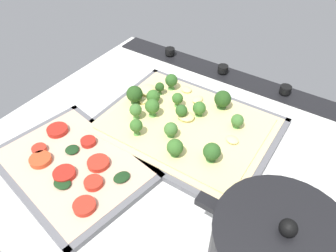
{
  "coord_description": "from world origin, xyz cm",
  "views": [
    {
      "loc": [
        -19.39,
        38.81,
        47.75
      ],
      "look_at": [
        6.9,
        -0.97,
        4.07
      ],
      "focal_mm": 33.75,
      "sensor_mm": 36.0,
      "label": 1
    }
  ],
  "objects_px": {
    "baking_tray_front": "(186,128)",
    "veggie_pizza_back": "(72,164)",
    "broccoli_pizza": "(183,120)",
    "cooking_pot": "(277,250)",
    "baking_tray_back": "(73,167)"
  },
  "relations": [
    {
      "from": "baking_tray_front",
      "to": "veggie_pizza_back",
      "type": "xyz_separation_m",
      "value": [
        0.13,
        0.22,
        0.01
      ]
    },
    {
      "from": "broccoli_pizza",
      "to": "veggie_pizza_back",
      "type": "relative_size",
      "value": 1.16
    },
    {
      "from": "baking_tray_front",
      "to": "cooking_pot",
      "type": "relative_size",
      "value": 1.45
    },
    {
      "from": "broccoli_pizza",
      "to": "baking_tray_back",
      "type": "height_order",
      "value": "broccoli_pizza"
    },
    {
      "from": "cooking_pot",
      "to": "veggie_pizza_back",
      "type": "bearing_deg",
      "value": 4.09
    },
    {
      "from": "baking_tray_back",
      "to": "cooking_pot",
      "type": "height_order",
      "value": "cooking_pot"
    },
    {
      "from": "baking_tray_back",
      "to": "veggie_pizza_back",
      "type": "bearing_deg",
      "value": 155.44
    },
    {
      "from": "broccoli_pizza",
      "to": "veggie_pizza_back",
      "type": "xyz_separation_m",
      "value": [
        0.12,
        0.22,
        -0.01
      ]
    },
    {
      "from": "baking_tray_front",
      "to": "baking_tray_back",
      "type": "height_order",
      "value": "same"
    },
    {
      "from": "broccoli_pizza",
      "to": "cooking_pot",
      "type": "distance_m",
      "value": 0.33
    },
    {
      "from": "veggie_pizza_back",
      "to": "broccoli_pizza",
      "type": "bearing_deg",
      "value": -117.92
    },
    {
      "from": "broccoli_pizza",
      "to": "baking_tray_back",
      "type": "xyz_separation_m",
      "value": [
        0.12,
        0.22,
        -0.02
      ]
    },
    {
      "from": "broccoli_pizza",
      "to": "cooking_pot",
      "type": "relative_size",
      "value": 1.36
    },
    {
      "from": "baking_tray_front",
      "to": "veggie_pizza_back",
      "type": "distance_m",
      "value": 0.25
    },
    {
      "from": "broccoli_pizza",
      "to": "cooking_pot",
      "type": "height_order",
      "value": "cooking_pot"
    }
  ]
}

